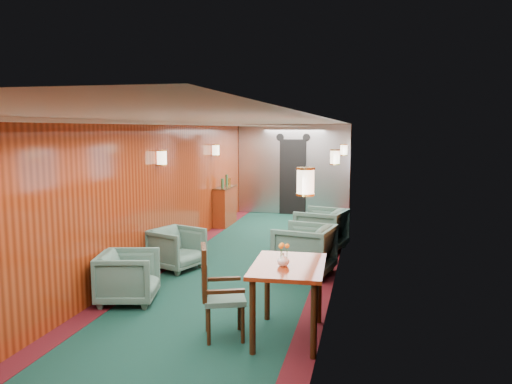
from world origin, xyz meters
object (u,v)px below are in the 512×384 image
(armchair_left_far, at_px, (177,249))
(armchair_right_far, at_px, (321,229))
(dining_table, at_px, (288,276))
(armchair_left_near, at_px, (128,277))
(credenza, at_px, (225,205))
(side_chair, at_px, (215,288))
(armchair_right_near, at_px, (304,250))

(armchair_left_far, relative_size, armchair_right_far, 0.86)
(dining_table, distance_m, armchair_left_near, 2.36)
(credenza, bearing_deg, armchair_right_far, -38.11)
(side_chair, bearing_deg, dining_table, -7.26)
(credenza, xyz_separation_m, armchair_left_far, (0.28, -3.77, -0.13))
(armchair_left_near, bearing_deg, armchair_right_near, -63.07)
(credenza, height_order, armchair_right_near, credenza)
(credenza, bearing_deg, armchair_right_near, -56.81)
(dining_table, height_order, armchair_left_near, dining_table)
(armchair_right_near, distance_m, armchair_right_far, 1.67)
(dining_table, relative_size, armchair_right_near, 1.31)
(dining_table, xyz_separation_m, armchair_right_far, (-0.02, 4.10, -0.30))
(armchair_left_far, bearing_deg, credenza, 24.74)
(armchair_left_near, relative_size, armchair_left_far, 1.00)
(dining_table, height_order, armchair_right_far, dining_table)
(credenza, xyz_separation_m, armchair_left_near, (0.25, -5.38, -0.13))
(dining_table, distance_m, armchair_left_far, 3.18)
(side_chair, bearing_deg, armchair_right_far, 59.50)
(armchair_right_near, xyz_separation_m, armchair_right_far, (0.11, 1.67, -0.00))
(armchair_left_near, distance_m, armchair_right_far, 4.10)
(dining_table, bearing_deg, armchair_left_far, 131.76)
(side_chair, distance_m, armchair_right_near, 2.70)
(side_chair, bearing_deg, armchair_left_near, 129.78)
(armchair_left_far, bearing_deg, armchair_right_near, -64.72)
(dining_table, bearing_deg, side_chair, -169.21)
(credenza, bearing_deg, armchair_left_near, -87.36)
(side_chair, xyz_separation_m, armchair_left_far, (-1.43, 2.44, -0.22))
(armchair_right_near, bearing_deg, armchair_left_near, -38.69)
(armchair_left_near, bearing_deg, credenza, -10.73)
(dining_table, height_order, side_chair, side_chair)
(armchair_left_near, bearing_deg, dining_table, -119.56)
(dining_table, relative_size, armchair_left_far, 1.52)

